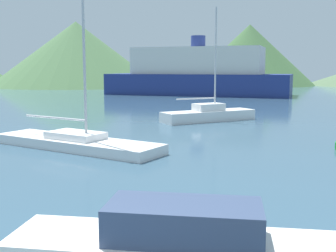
# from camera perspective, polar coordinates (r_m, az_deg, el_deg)

# --- Properties ---
(sailboat_inner) EXTENTS (6.83, 5.29, 7.91)m
(sailboat_inner) POSITION_cam_1_polar(r_m,az_deg,el_deg) (29.96, 5.52, 1.61)
(sailboat_inner) COLOR white
(sailboat_inner) RESTS_ON ground_plane
(sailboat_middle) EXTENTS (8.86, 5.97, 9.69)m
(sailboat_middle) POSITION_cam_1_polar(r_m,az_deg,el_deg) (20.11, -12.37, -2.01)
(sailboat_middle) COLOR white
(sailboat_middle) RESTS_ON ground_plane
(ferry_distant) EXTENTS (26.46, 14.11, 8.15)m
(ferry_distant) POSITION_cam_1_polar(r_m,az_deg,el_deg) (59.38, 4.06, 7.02)
(ferry_distant) COLOR navy
(ferry_distant) RESTS_ON ground_plane
(hill_central) EXTENTS (35.35, 35.35, 13.30)m
(hill_central) POSITION_cam_1_polar(r_m,az_deg,el_deg) (91.47, -12.29, 9.52)
(hill_central) COLOR #476B42
(hill_central) RESTS_ON ground_plane
(hill_east) EXTENTS (28.10, 28.10, 13.15)m
(hill_east) POSITION_cam_1_polar(r_m,az_deg,el_deg) (95.26, 10.95, 9.44)
(hill_east) COLOR #3D6038
(hill_east) RESTS_ON ground_plane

